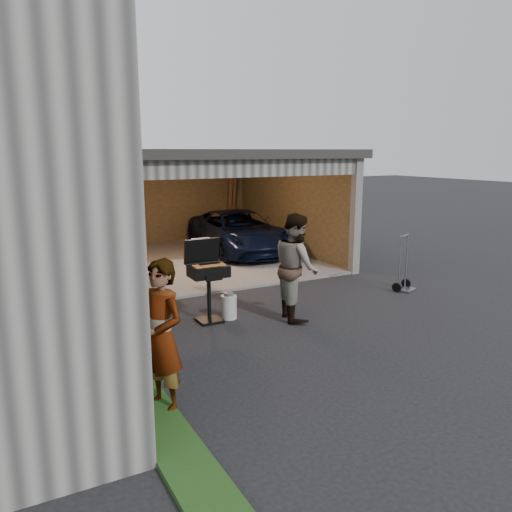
# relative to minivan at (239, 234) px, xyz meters

# --- Properties ---
(ground) EXTENTS (80.00, 80.00, 0.00)m
(ground) POSITION_rel_minivan_xyz_m (-2.50, -6.90, -0.58)
(ground) COLOR black
(ground) RESTS_ON ground
(groundcover_strip) EXTENTS (0.50, 8.00, 0.06)m
(groundcover_strip) POSITION_rel_minivan_xyz_m (-4.75, -7.90, -0.55)
(groundcover_strip) COLOR #193814
(groundcover_strip) RESTS_ON ground
(garage) EXTENTS (6.80, 6.30, 2.90)m
(garage) POSITION_rel_minivan_xyz_m (-1.74, -0.11, 1.29)
(garage) COLOR #605E59
(garage) RESTS_ON ground
(minivan) EXTENTS (2.26, 4.32, 1.16)m
(minivan) POSITION_rel_minivan_xyz_m (0.00, 0.00, 0.00)
(minivan) COLOR black
(minivan) RESTS_ON ground
(woman) EXTENTS (0.61, 0.74, 1.74)m
(woman) POSITION_rel_minivan_xyz_m (-4.60, -7.40, 0.29)
(woman) COLOR #AFBCDC
(woman) RESTS_ON ground
(man) EXTENTS (0.90, 1.04, 1.84)m
(man) POSITION_rel_minivan_xyz_m (-1.57, -5.42, 0.34)
(man) COLOR #422E1A
(man) RESTS_ON ground
(bbq_grill) EXTENTS (0.63, 0.55, 1.41)m
(bbq_grill) POSITION_rel_minivan_xyz_m (-2.98, -4.86, 0.25)
(bbq_grill) COLOR black
(bbq_grill) RESTS_ON ground
(propane_tank) EXTENTS (0.30, 0.30, 0.41)m
(propane_tank) POSITION_rel_minivan_xyz_m (-2.62, -4.91, -0.38)
(propane_tank) COLOR silver
(propane_tank) RESTS_ON ground
(plywood_panel) EXTENTS (0.23, 0.82, 0.91)m
(plywood_panel) POSITION_rel_minivan_xyz_m (-4.84, -5.70, -0.13)
(plywood_panel) COLOR #522D1C
(plywood_panel) RESTS_ON ground
(hand_truck) EXTENTS (0.53, 0.48, 1.18)m
(hand_truck) POSITION_rel_minivan_xyz_m (1.37, -5.03, -0.35)
(hand_truck) COLOR slate
(hand_truck) RESTS_ON ground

